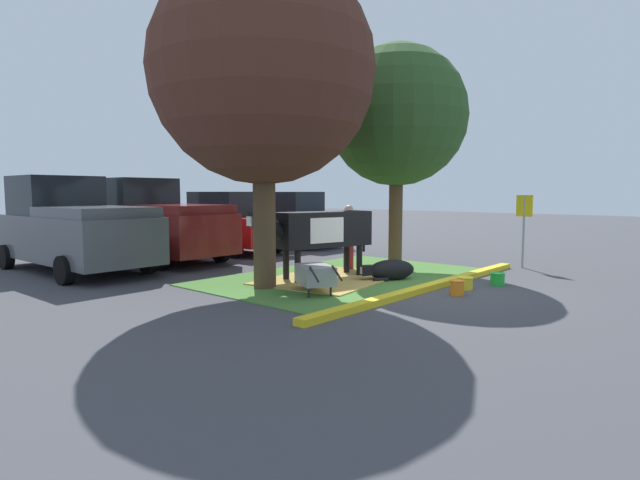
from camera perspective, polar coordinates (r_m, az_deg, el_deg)
ground_plane at (r=10.72m, az=10.55°, el=-5.44°), size 80.00×80.00×0.00m
grass_island at (r=12.03m, az=2.83°, el=-4.13°), size 6.74×4.29×0.02m
curb_yellow at (r=10.76m, az=12.44°, el=-5.11°), size 7.94×0.24×0.12m
hay_bedding at (r=11.61m, az=1.11°, el=-4.40°), size 3.53×2.86×0.04m
shade_tree_left at (r=10.76m, az=-6.46°, el=18.29°), size 4.55×4.55×6.70m
shade_tree_right at (r=13.85m, az=8.67°, el=13.61°), size 3.69×3.69×5.85m
cow_holstein at (r=11.55m, az=-0.03°, el=1.14°), size 3.08×1.23×1.60m
calf_lying at (r=11.61m, az=7.92°, el=-3.38°), size 1.28×0.98×0.48m
person_handler at (r=12.96m, az=3.24°, el=0.53°), size 0.34×0.53×1.68m
wheelbarrow at (r=9.89m, az=-0.59°, el=-3.98°), size 1.17×1.52×0.63m
parking_sign at (r=14.37m, az=22.01°, el=2.45°), size 0.10×0.44×1.93m
bucket_orange at (r=10.23m, az=15.19°, el=-5.16°), size 0.29×0.29×0.30m
bucket_yellow at (r=10.89m, az=16.06°, el=-4.66°), size 0.32×0.32×0.26m
bucket_green at (r=11.58m, az=19.37°, el=-4.14°), size 0.32×0.32×0.27m
pickup_truck_black at (r=14.28m, az=-26.18°, el=1.29°), size 2.30×5.44×2.42m
pickup_truck_maroon at (r=15.65m, az=-18.30°, el=1.88°), size 2.30×5.44×2.42m
sedan_red at (r=17.18m, az=-10.47°, el=1.91°), size 2.08×4.43×2.02m
sedan_blue at (r=19.00m, az=-3.54°, el=2.32°), size 2.08×4.43×2.02m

